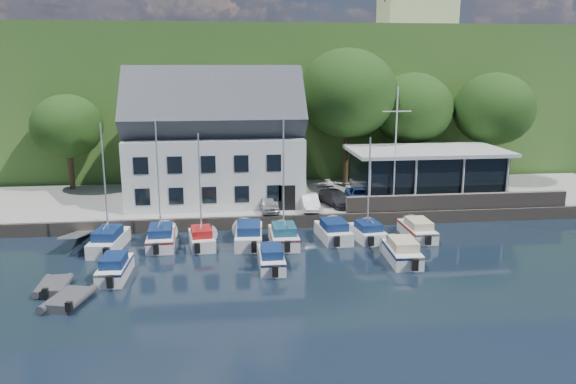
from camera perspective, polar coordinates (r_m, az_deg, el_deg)
name	(u,v)px	position (r m, az deg, el deg)	size (l,w,h in m)	color
ground	(338,282)	(32.88, 5.10, -9.06)	(180.00, 180.00, 0.00)	black
quay	(297,201)	(49.17, 0.95, -0.88)	(60.00, 13.00, 1.00)	gray
quay_face	(309,221)	(42.96, 2.12, -2.96)	(60.00, 0.30, 1.00)	#5A5048
hillside	(260,90)	(92.11, -2.82, 10.35)	(160.00, 75.00, 16.00)	#305921
field_patch	(303,40)	(100.89, 1.49, 15.23)	(50.00, 30.00, 0.30)	#4D5A2D
farmhouse	(417,7)	(86.93, 12.97, 17.87)	(10.40, 7.00, 8.20)	beige
harbor_building	(215,149)	(46.81, -7.41, 4.35)	(14.40, 8.20, 8.70)	silver
club_pavilion	(426,173)	(49.87, 13.83, 1.94)	(13.20, 7.20, 4.10)	black
seawall	(458,201)	(46.39, 16.86, -0.91)	(18.00, 0.50, 1.20)	#5A5048
gangway	(80,243)	(41.92, -20.41, -4.92)	(1.20, 6.00, 1.40)	silver
car_silver	(267,204)	(43.73, -2.10, -1.20)	(1.38, 3.42, 1.17)	#ADAEB2
car_white	(310,202)	(44.26, 2.20, -0.99)	(1.29, 3.69, 1.22)	silver
car_dgrey	(336,198)	(45.67, 4.90, -0.60)	(1.69, 4.15, 1.21)	#2C2B30
car_blue	(360,195)	(46.35, 7.35, -0.35)	(1.57, 3.98, 1.36)	#2D4A8A
flagpole	(395,148)	(45.17, 10.86, 4.44)	(2.28, 0.20, 9.52)	silver
tree_0	(69,142)	(54.33, -21.39, 4.71)	(6.30, 6.30, 8.60)	black
tree_1	(164,139)	(52.18, -12.48, 5.25)	(6.63, 6.63, 9.06)	black
tree_2	(258,130)	(52.67, -3.11, 6.28)	(7.52, 7.52, 10.28)	black
tree_3	(347,117)	(53.58, 5.99, 7.63)	(9.28, 9.28, 12.68)	black
tree_4	(412,127)	(55.75, 12.48, 6.43)	(7.61, 7.61, 10.41)	black
tree_5	(492,128)	(57.51, 20.05, 6.15)	(7.62, 7.62, 10.42)	black
boat_r1_0	(105,182)	(38.86, -18.13, 0.94)	(1.88, 6.65, 9.25)	silver
boat_r1_1	(158,183)	(38.83, -13.03, 0.88)	(1.98, 6.36, 8.77)	silver
boat_r1_2	(200,187)	(38.10, -8.94, 0.50)	(1.71, 5.06, 8.34)	silver
boat_r1_3	(249,233)	(39.28, -3.99, -4.14)	(1.99, 6.75, 1.51)	silver
boat_r1_4	(284,181)	(37.94, -0.46, 1.16)	(1.99, 5.70, 9.05)	silver
boat_r1_5	(333,229)	(40.12, 4.62, -3.81)	(2.05, 5.70, 1.47)	silver
boat_r1_6	(369,183)	(39.52, 8.22, 0.90)	(1.93, 5.01, 8.23)	silver
boat_r1_7	(417,228)	(41.53, 13.00, -3.59)	(1.85, 5.97, 1.38)	silver
boat_r2_0	(115,266)	(34.65, -17.19, -7.18)	(1.65, 5.37, 1.43)	silver
boat_r2_2	(271,256)	(34.80, -1.71, -6.53)	(1.64, 5.65, 1.37)	silver
boat_r2_4	(402,249)	(36.50, 11.47, -5.74)	(1.91, 5.95, 1.50)	silver
dinghy_0	(53,285)	(34.05, -22.73, -8.68)	(1.70, 2.84, 0.66)	#35363A
dinghy_1	(68,298)	(31.92, -21.43, -9.99)	(1.80, 3.01, 0.70)	#35363A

